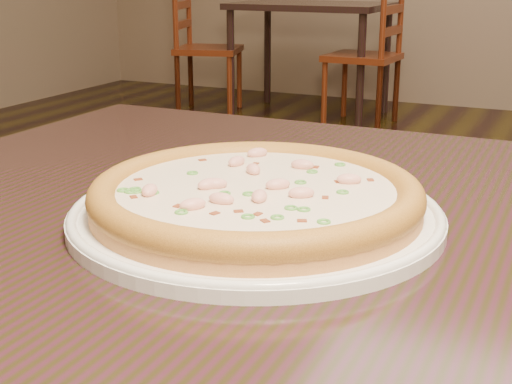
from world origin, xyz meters
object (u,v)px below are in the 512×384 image
at_px(hero_table, 387,317).
at_px(chair_b, 371,56).
at_px(bg_table_left, 311,18).
at_px(plate, 256,213).
at_px(pizza, 256,195).
at_px(chair_a, 201,48).

height_order(hero_table, chair_b, chair_b).
xyz_separation_m(hero_table, chair_b, (-1.11, 3.79, -0.21)).
bearing_deg(bg_table_left, plate, -69.89).
xyz_separation_m(hero_table, pizza, (-0.12, -0.05, 0.13)).
bearing_deg(chair_a, chair_b, 2.75).
relative_size(chair_a, chair_b, 1.00).
relative_size(plate, chair_b, 0.37).
bearing_deg(chair_a, hero_table, -58.25).
bearing_deg(chair_b, bg_table_left, 161.86).
distance_m(plate, chair_a, 4.38).
relative_size(hero_table, chair_a, 1.26).
bearing_deg(bg_table_left, pizza, -69.89).
height_order(hero_table, pizza, pizza).
relative_size(hero_table, plate, 3.38).
distance_m(bg_table_left, chair_b, 0.54).
bearing_deg(hero_table, chair_b, 106.39).
bearing_deg(hero_table, pizza, -157.40).
bearing_deg(chair_b, hero_table, -73.61).
xyz_separation_m(chair_a, chair_b, (1.19, 0.06, 0.00)).
relative_size(hero_table, chair_b, 1.26).
relative_size(bg_table_left, chair_a, 1.05).
distance_m(pizza, chair_b, 3.98).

